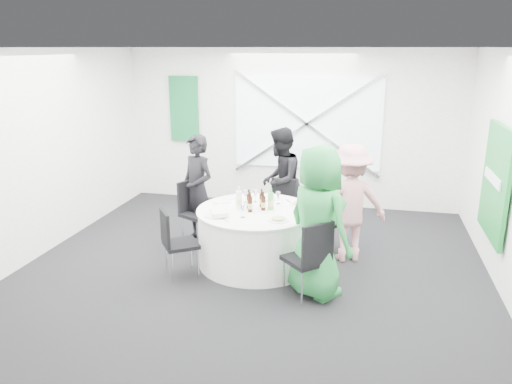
% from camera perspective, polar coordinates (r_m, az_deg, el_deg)
% --- Properties ---
extents(floor, '(6.00, 6.00, 0.00)m').
position_cam_1_polar(floor, '(6.62, -0.39, -8.81)').
color(floor, black).
rests_on(floor, ground).
extents(ceiling, '(6.00, 6.00, 0.00)m').
position_cam_1_polar(ceiling, '(6.00, -0.44, 16.20)').
color(ceiling, white).
rests_on(ceiling, wall_back).
extents(wall_back, '(6.00, 0.00, 6.00)m').
position_cam_1_polar(wall_back, '(9.05, 3.98, 7.28)').
color(wall_back, silver).
rests_on(wall_back, floor).
extents(wall_front, '(6.00, 0.00, 6.00)m').
position_cam_1_polar(wall_front, '(3.45, -12.03, -8.13)').
color(wall_front, silver).
rests_on(wall_front, floor).
extents(wall_left, '(0.00, 6.00, 6.00)m').
position_cam_1_polar(wall_left, '(7.43, -23.61, 3.98)').
color(wall_left, silver).
rests_on(wall_left, floor).
extents(window_panel, '(2.60, 0.03, 1.60)m').
position_cam_1_polar(window_panel, '(8.96, 5.86, 7.79)').
color(window_panel, white).
rests_on(window_panel, wall_back).
extents(window_brace_a, '(2.63, 0.05, 1.84)m').
position_cam_1_polar(window_brace_a, '(8.92, 5.83, 7.75)').
color(window_brace_a, silver).
rests_on(window_brace_a, window_panel).
extents(window_brace_b, '(2.63, 0.05, 1.84)m').
position_cam_1_polar(window_brace_b, '(8.92, 5.83, 7.75)').
color(window_brace_b, silver).
rests_on(window_brace_b, window_panel).
extents(green_banner, '(0.55, 0.04, 1.20)m').
position_cam_1_polar(green_banner, '(9.48, -8.22, 9.39)').
color(green_banner, '#136034').
rests_on(green_banner, wall_back).
extents(green_sign, '(0.05, 1.20, 1.40)m').
position_cam_1_polar(green_sign, '(6.82, 25.70, 0.99)').
color(green_sign, '#17802D').
rests_on(green_sign, wall_right).
extents(banquet_table, '(1.56, 1.56, 0.76)m').
position_cam_1_polar(banquet_table, '(6.65, -0.00, -5.13)').
color(banquet_table, white).
rests_on(banquet_table, floor).
extents(chair_back, '(0.47, 0.48, 0.90)m').
position_cam_1_polar(chair_back, '(7.50, 2.90, -1.44)').
color(chair_back, black).
rests_on(chair_back, floor).
extents(chair_back_left, '(0.58, 0.57, 0.93)m').
position_cam_1_polar(chair_back_left, '(7.36, -7.07, -1.73)').
color(chair_back_left, black).
rests_on(chair_back_left, floor).
extents(chair_back_right, '(0.54, 0.53, 0.84)m').
position_cam_1_polar(chair_back_right, '(7.18, 8.76, -2.78)').
color(chair_back_right, black).
rests_on(chair_back_right, floor).
extents(chair_front_right, '(0.62, 0.62, 0.97)m').
position_cam_1_polar(chair_front_right, '(5.66, 6.29, -7.11)').
color(chair_front_right, black).
rests_on(chair_front_right, floor).
extents(chair_front_left, '(0.56, 0.56, 0.89)m').
position_cam_1_polar(chair_front_left, '(6.29, -9.31, -5.29)').
color(chair_front_left, black).
rests_on(chair_front_left, floor).
extents(person_man_back_left, '(0.70, 0.63, 1.61)m').
position_cam_1_polar(person_man_back_left, '(7.32, -6.70, 0.28)').
color(person_man_back_left, black).
rests_on(person_man_back_left, floor).
extents(person_man_back, '(0.49, 0.83, 1.64)m').
position_cam_1_polar(person_man_back, '(7.69, 2.77, 1.29)').
color(person_man_back, black).
rests_on(person_man_back, floor).
extents(person_woman_pink, '(1.13, 0.80, 1.60)m').
position_cam_1_polar(person_woman_pink, '(6.76, 10.66, -1.29)').
color(person_woman_pink, '#CA838A').
rests_on(person_woman_pink, floor).
extents(person_woman_green, '(1.03, 0.98, 1.78)m').
position_cam_1_polar(person_woman_green, '(5.70, 7.07, -3.48)').
color(person_woman_green, '#25883C').
rests_on(person_woman_green, floor).
extents(plate_back, '(0.25, 0.25, 0.01)m').
position_cam_1_polar(plate_back, '(6.96, 1.45, -0.77)').
color(plate_back, white).
rests_on(plate_back, banquet_table).
extents(plate_back_left, '(0.25, 0.25, 0.01)m').
position_cam_1_polar(plate_back_left, '(6.87, -3.94, -1.04)').
color(plate_back_left, white).
rests_on(plate_back_left, banquet_table).
extents(plate_back_right, '(0.25, 0.25, 0.04)m').
position_cam_1_polar(plate_back_right, '(6.71, 4.97, -1.41)').
color(plate_back_right, white).
rests_on(plate_back_right, banquet_table).
extents(plate_front_right, '(0.25, 0.25, 0.04)m').
position_cam_1_polar(plate_front_right, '(6.11, 2.57, -3.16)').
color(plate_front_right, white).
rests_on(plate_front_right, banquet_table).
extents(plate_front_left, '(0.25, 0.25, 0.01)m').
position_cam_1_polar(plate_front_left, '(6.30, -4.84, -2.69)').
color(plate_front_left, white).
rests_on(plate_front_left, banquet_table).
extents(napkin, '(0.24, 0.21, 0.05)m').
position_cam_1_polar(napkin, '(6.23, -4.17, -2.55)').
color(napkin, white).
rests_on(napkin, plate_front_left).
extents(beer_bottle_a, '(0.06, 0.06, 0.26)m').
position_cam_1_polar(beer_bottle_a, '(6.54, -0.81, -1.07)').
color(beer_bottle_a, '#331509').
rests_on(beer_bottle_a, banquet_table).
extents(beer_bottle_b, '(0.06, 0.06, 0.25)m').
position_cam_1_polar(beer_bottle_b, '(6.61, 0.65, -0.93)').
color(beer_bottle_b, '#331509').
rests_on(beer_bottle_b, banquet_table).
extents(beer_bottle_c, '(0.06, 0.06, 0.25)m').
position_cam_1_polar(beer_bottle_c, '(6.48, 0.83, -1.29)').
color(beer_bottle_c, '#331509').
rests_on(beer_bottle_c, banquet_table).
extents(beer_bottle_d, '(0.06, 0.06, 0.26)m').
position_cam_1_polar(beer_bottle_d, '(6.40, -0.68, -1.43)').
color(beer_bottle_d, '#331509').
rests_on(beer_bottle_d, banquet_table).
extents(green_water_bottle, '(0.08, 0.08, 0.29)m').
position_cam_1_polar(green_water_bottle, '(6.49, 1.70, -1.07)').
color(green_water_bottle, green).
rests_on(green_water_bottle, banquet_table).
extents(clear_water_bottle, '(0.08, 0.08, 0.30)m').
position_cam_1_polar(clear_water_bottle, '(6.53, -1.97, -0.92)').
color(clear_water_bottle, silver).
rests_on(clear_water_bottle, banquet_table).
extents(wine_glass_a, '(0.07, 0.07, 0.17)m').
position_cam_1_polar(wine_glass_a, '(6.79, -1.22, -0.18)').
color(wine_glass_a, white).
rests_on(wine_glass_a, banquet_table).
extents(wine_glass_b, '(0.07, 0.07, 0.17)m').
position_cam_1_polar(wine_glass_b, '(6.19, -1.52, -1.82)').
color(wine_glass_b, white).
rests_on(wine_glass_b, banquet_table).
extents(wine_glass_c, '(0.07, 0.07, 0.17)m').
position_cam_1_polar(wine_glass_c, '(6.73, 2.55, -0.35)').
color(wine_glass_c, white).
rests_on(wine_glass_c, banquet_table).
extents(wine_glass_d, '(0.07, 0.07, 0.17)m').
position_cam_1_polar(wine_glass_d, '(6.80, -0.06, -0.14)').
color(wine_glass_d, white).
rests_on(wine_glass_d, banquet_table).
extents(fork_a, '(0.08, 0.14, 0.01)m').
position_cam_1_polar(fork_a, '(6.99, -2.59, -0.76)').
color(fork_a, silver).
rests_on(fork_a, banquet_table).
extents(knife_a, '(0.09, 0.14, 0.01)m').
position_cam_1_polar(knife_a, '(6.77, -4.42, -1.35)').
color(knife_a, silver).
rests_on(knife_a, banquet_table).
extents(fork_b, '(0.15, 0.02, 0.01)m').
position_cam_1_polar(fork_b, '(7.01, 2.23, -0.70)').
color(fork_b, silver).
rests_on(fork_b, banquet_table).
extents(knife_b, '(0.15, 0.03, 0.01)m').
position_cam_1_polar(knife_b, '(7.07, -0.02, -0.54)').
color(knife_b, silver).
rests_on(knife_b, banquet_table).
extents(fork_c, '(0.08, 0.14, 0.01)m').
position_cam_1_polar(fork_c, '(6.50, 5.07, -2.13)').
color(fork_c, silver).
rests_on(fork_c, banquet_table).
extents(knife_c, '(0.10, 0.13, 0.01)m').
position_cam_1_polar(knife_c, '(6.88, 3.73, -1.05)').
color(knife_c, silver).
rests_on(knife_c, banquet_table).
extents(fork_d, '(0.11, 0.12, 0.01)m').
position_cam_1_polar(fork_d, '(6.45, -5.05, -2.27)').
color(fork_d, silver).
rests_on(fork_d, banquet_table).
extents(knife_d, '(0.12, 0.12, 0.01)m').
position_cam_1_polar(knife_d, '(6.11, -3.48, -3.29)').
color(knife_d, silver).
rests_on(knife_d, banquet_table).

